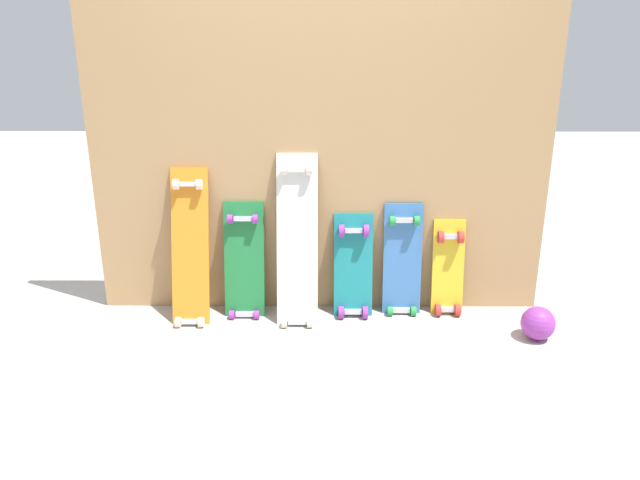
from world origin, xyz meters
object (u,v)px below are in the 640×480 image
object	(u,v)px
skateboard_blue	(402,265)
skateboard_white	(297,247)
rubber_ball	(538,323)
skateboard_orange	(190,253)
skateboard_teal	(353,271)
skateboard_green	(244,266)
skateboard_yellow	(448,273)

from	to	relation	value
skateboard_blue	skateboard_white	bearing A→B (deg)	-172.32
rubber_ball	skateboard_orange	bearing A→B (deg)	172.21
skateboard_teal	skateboard_green	bearing A→B (deg)	-179.87
skateboard_orange	skateboard_blue	world-z (taller)	skateboard_orange
skateboard_white	skateboard_blue	bearing A→B (deg)	7.68
skateboard_teal	skateboard_orange	bearing A→B (deg)	-176.53
rubber_ball	skateboard_blue	bearing A→B (deg)	153.85
skateboard_yellow	skateboard_orange	bearing A→B (deg)	-177.11
skateboard_orange	skateboard_blue	bearing A→B (deg)	3.89
skateboard_green	skateboard_yellow	size ratio (longest dim) A/B	1.19
skateboard_green	skateboard_blue	xyz separation A→B (m)	(0.87, 0.03, -0.00)
rubber_ball	skateboard_yellow	bearing A→B (deg)	142.13
skateboard_green	rubber_ball	bearing A→B (deg)	-11.08
skateboard_orange	skateboard_yellow	world-z (taller)	skateboard_orange
skateboard_yellow	rubber_ball	world-z (taller)	skateboard_yellow
skateboard_orange	skateboard_white	distance (m)	0.58
skateboard_blue	rubber_ball	distance (m)	0.77
rubber_ball	skateboard_green	bearing A→B (deg)	168.92
rubber_ball	skateboard_teal	bearing A→B (deg)	162.14
skateboard_orange	skateboard_blue	size ratio (longest dim) A/B	1.29
skateboard_teal	skateboard_yellow	distance (m)	0.53
skateboard_blue	skateboard_green	bearing A→B (deg)	-178.27
skateboard_teal	skateboard_yellow	world-z (taller)	skateboard_teal
skateboard_green	skateboard_teal	bearing A→B (deg)	0.13
skateboard_orange	skateboard_white	bearing A→B (deg)	0.07
skateboard_orange	skateboard_green	size ratio (longest dim) A/B	1.27
skateboard_teal	skateboard_blue	world-z (taller)	skateboard_blue
skateboard_teal	skateboard_white	bearing A→B (deg)	-170.18
skateboard_blue	skateboard_orange	bearing A→B (deg)	-176.11
skateboard_orange	skateboard_white	xyz separation A→B (m)	(0.58, 0.00, 0.04)
skateboard_orange	skateboard_teal	distance (m)	0.89
skateboard_white	rubber_ball	xyz separation A→B (m)	(1.24, -0.25, -0.33)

